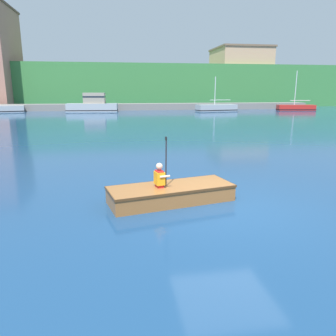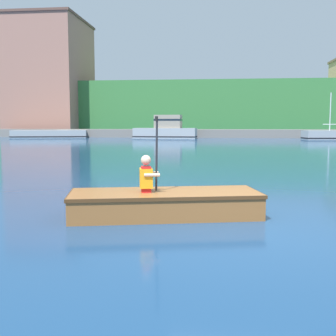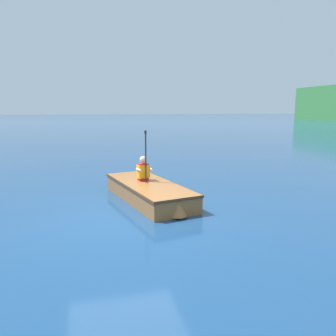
{
  "view_description": "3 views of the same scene",
  "coord_description": "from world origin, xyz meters",
  "px_view_note": "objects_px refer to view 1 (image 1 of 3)",
  "views": [
    {
      "loc": [
        -2.62,
        -7.21,
        2.83
      ],
      "look_at": [
        -1.29,
        1.24,
        0.78
      ],
      "focal_mm": 35.0,
      "sensor_mm": 36.0,
      "label": 1
    },
    {
      "loc": [
        -0.45,
        -6.27,
        1.58
      ],
      "look_at": [
        -1.29,
        1.24,
        0.78
      ],
      "focal_mm": 45.0,
      "sensor_mm": 36.0,
      "label": 2
    },
    {
      "loc": [
        6.41,
        -0.7,
        2.2
      ],
      "look_at": [
        -1.29,
        1.24,
        0.78
      ],
      "focal_mm": 35.0,
      "sensor_mm": 36.0,
      "label": 3
    }
  ],
  "objects_px": {
    "moored_boat_dock_west_end": "(216,108)",
    "moored_boat_dock_center_near": "(93,105)",
    "rowboat_foreground": "(173,192)",
    "person_paddler": "(160,176)",
    "moored_boat_dock_center_far": "(296,108)"
  },
  "relations": [
    {
      "from": "moored_boat_dock_west_end",
      "to": "moored_boat_dock_center_far",
      "type": "xyz_separation_m",
      "value": [
        11.55,
        -0.14,
        -0.05
      ]
    },
    {
      "from": "moored_boat_dock_center_near",
      "to": "moored_boat_dock_center_far",
      "type": "xyz_separation_m",
      "value": [
        28.01,
        -1.6,
        -0.53
      ]
    },
    {
      "from": "moored_boat_dock_west_end",
      "to": "person_paddler",
      "type": "relative_size",
      "value": 4.57
    },
    {
      "from": "moored_boat_dock_west_end",
      "to": "moored_boat_dock_center_near",
      "type": "bearing_deg",
      "value": 174.92
    },
    {
      "from": "moored_boat_dock_center_near",
      "to": "rowboat_foreground",
      "type": "relative_size",
      "value": 1.98
    },
    {
      "from": "moored_boat_dock_west_end",
      "to": "moored_boat_dock_center_far",
      "type": "bearing_deg",
      "value": -0.7
    },
    {
      "from": "moored_boat_dock_west_end",
      "to": "rowboat_foreground",
      "type": "height_order",
      "value": "moored_boat_dock_west_end"
    },
    {
      "from": "moored_boat_dock_center_near",
      "to": "rowboat_foreground",
      "type": "xyz_separation_m",
      "value": [
        4.35,
        -36.99,
        -0.66
      ]
    },
    {
      "from": "moored_boat_dock_center_near",
      "to": "person_paddler",
      "type": "distance_m",
      "value": 37.28
    },
    {
      "from": "moored_boat_dock_center_near",
      "to": "person_paddler",
      "type": "height_order",
      "value": "moored_boat_dock_center_near"
    },
    {
      "from": "moored_boat_dock_center_near",
      "to": "moored_boat_dock_center_far",
      "type": "distance_m",
      "value": 28.07
    },
    {
      "from": "moored_boat_dock_west_end",
      "to": "person_paddler",
      "type": "bearing_deg",
      "value": -109.29
    },
    {
      "from": "rowboat_foreground",
      "to": "person_paddler",
      "type": "relative_size",
      "value": 2.68
    },
    {
      "from": "moored_boat_dock_west_end",
      "to": "person_paddler",
      "type": "xyz_separation_m",
      "value": [
        -12.46,
        -35.61,
        0.29
      ]
    },
    {
      "from": "moored_boat_dock_center_far",
      "to": "moored_boat_dock_center_near",
      "type": "bearing_deg",
      "value": 176.72
    }
  ]
}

